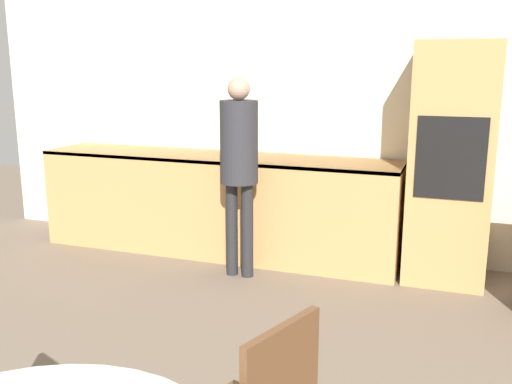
# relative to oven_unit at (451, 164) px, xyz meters

# --- Properties ---
(wall_back) EXTENTS (7.17, 0.05, 2.60)m
(wall_back) POSITION_rel_oven_unit_xyz_m (-0.86, 0.34, 0.37)
(wall_back) COLOR beige
(wall_back) RESTS_ON ground_plane
(kitchen_counter) EXTENTS (3.25, 0.60, 0.89)m
(kitchen_counter) POSITION_rel_oven_unit_xyz_m (-1.97, -0.01, -0.47)
(kitchen_counter) COLOR tan
(kitchen_counter) RESTS_ON ground_plane
(oven_unit) EXTENTS (0.61, 0.59, 1.85)m
(oven_unit) POSITION_rel_oven_unit_xyz_m (0.00, 0.00, 0.00)
(oven_unit) COLOR tan
(oven_unit) RESTS_ON ground_plane
(person_standing) EXTENTS (0.29, 0.29, 1.58)m
(person_standing) POSITION_rel_oven_unit_xyz_m (-1.56, -0.49, 0.06)
(person_standing) COLOR #262628
(person_standing) RESTS_ON ground_plane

